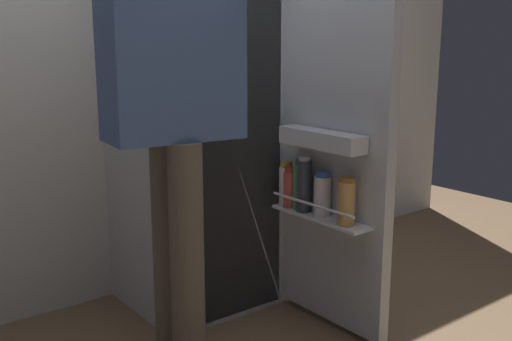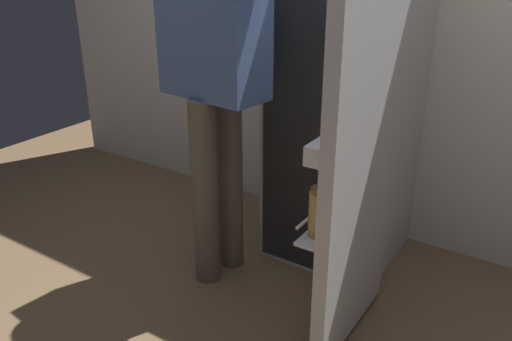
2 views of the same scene
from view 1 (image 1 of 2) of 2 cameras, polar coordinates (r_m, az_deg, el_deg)
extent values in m
cube|color=silver|center=(3.00, -9.74, 13.72)|extent=(4.40, 0.10, 2.59)
cube|color=silver|center=(2.74, -6.04, 3.97)|extent=(0.60, 0.57, 1.64)
cube|color=white|center=(2.50, -2.63, 3.24)|extent=(0.56, 0.01, 1.60)
cube|color=white|center=(2.55, -3.22, 2.45)|extent=(0.52, 0.09, 0.01)
cube|color=silver|center=(2.49, 7.51, 2.98)|extent=(0.05, 0.59, 1.57)
cube|color=white|center=(2.51, 6.01, -4.38)|extent=(0.11, 0.49, 0.01)
cylinder|color=silver|center=(2.46, 5.25, -3.21)|extent=(0.01, 0.47, 0.01)
cube|color=white|center=(2.43, 6.18, 2.92)|extent=(0.10, 0.41, 0.07)
cylinder|color=#333842|center=(2.53, 4.54, -1.48)|extent=(0.06, 0.06, 0.22)
cylinder|color=silver|center=(2.50, 4.58, 1.13)|extent=(0.05, 0.05, 0.02)
cylinder|color=white|center=(2.48, 6.25, -2.45)|extent=(0.07, 0.07, 0.16)
cylinder|color=#335BB2|center=(2.46, 6.30, -0.37)|extent=(0.06, 0.06, 0.02)
cylinder|color=tan|center=(2.37, 8.49, -3.09)|extent=(0.07, 0.07, 0.17)
cylinder|color=#996623|center=(2.35, 8.57, -0.86)|extent=(0.06, 0.06, 0.02)
cylinder|color=#DB4C47|center=(2.60, 3.23, -1.76)|extent=(0.06, 0.06, 0.16)
cylinder|color=#B22D28|center=(2.58, 3.26, 0.17)|extent=(0.05, 0.05, 0.02)
cylinder|color=green|center=(2.57, 4.24, -1.54)|extent=(0.07, 0.07, 0.19)
cylinder|color=#195B28|center=(2.54, 4.28, 0.83)|extent=(0.05, 0.05, 0.02)
cylinder|color=#EDE5CC|center=(2.62, 2.86, -1.50)|extent=(0.06, 0.06, 0.17)
cylinder|color=#B78933|center=(2.60, 2.89, 0.58)|extent=(0.05, 0.05, 0.03)
cylinder|color=#665B4C|center=(2.29, -8.21, -7.63)|extent=(0.12, 0.12, 0.88)
cylinder|color=#665B4C|center=(2.15, -6.49, -8.95)|extent=(0.12, 0.12, 0.88)
cube|color=#4C6BA3|center=(2.08, -7.96, 11.42)|extent=(0.48, 0.27, 0.62)
cylinder|color=#4C6BA3|center=(2.29, -10.22, 10.88)|extent=(0.08, 0.08, 0.58)
camera|label=2|loc=(2.39, 52.10, 13.91)|focal=36.78mm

